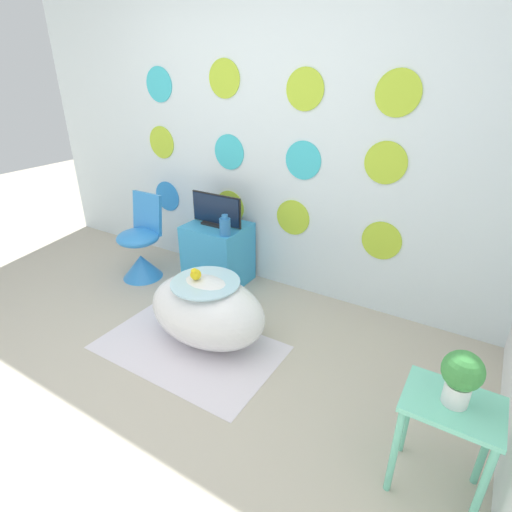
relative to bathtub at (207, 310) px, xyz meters
The scene contains 11 objects.
ground_plane 0.88m from the bathtub, 101.35° to the right, with size 12.00×12.00×0.00m, color #BCB29E.
wall_back_dotted 1.47m from the bathtub, 99.38° to the left, with size 4.95×0.05×2.60m.
rug 0.29m from the bathtub, 110.44° to the right, with size 1.24×0.77×0.01m.
bathtub is the anchor object (origin of this frame).
rubber_duck 0.29m from the bathtub, 151.22° to the right, with size 0.07×0.08×0.09m.
chair 1.18m from the bathtub, 158.13° to the left, with size 0.38×0.38×0.76m.
tv_cabinet 0.86m from the bathtub, 121.37° to the left, with size 0.51×0.44×0.54m.
tv 0.96m from the bathtub, 121.31° to the left, with size 0.49×0.12×0.27m.
vase 0.74m from the bathtub, 113.40° to the left, with size 0.09×0.09×0.17m.
side_table 1.60m from the bathtub, 12.30° to the right, with size 0.39×0.30×0.52m.
potted_plant_left 1.65m from the bathtub, 12.30° to the right, with size 0.16×0.16×0.25m.
Camera 1 is at (1.67, -0.98, 1.76)m, focal length 28.00 mm.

